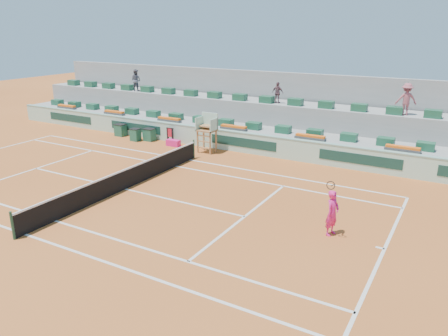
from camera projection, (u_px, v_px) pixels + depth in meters
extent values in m
plane|color=#A14F1F|center=(125.00, 189.00, 20.82)|extent=(90.00, 90.00, 0.00)
cube|color=#979794|center=(233.00, 132.00, 29.48)|extent=(36.00, 4.00, 1.20)
cube|color=#979794|center=(244.00, 118.00, 30.58)|extent=(36.00, 2.40, 2.60)
cube|color=#979794|center=(254.00, 102.00, 31.62)|extent=(36.00, 0.40, 4.40)
cube|color=#E81E7A|center=(173.00, 143.00, 28.24)|extent=(0.92, 0.41, 0.41)
imported|color=#51525F|center=(136.00, 80.00, 33.69)|extent=(0.82, 0.65, 1.65)
imported|color=brown|center=(278.00, 93.00, 28.37)|extent=(0.83, 0.39, 1.37)
imported|color=#A1505A|center=(406.00, 99.00, 24.54)|extent=(1.31, 1.02, 1.79)
cube|color=silver|center=(385.00, 249.00, 15.23)|extent=(0.12, 10.97, 0.01)
cube|color=silver|center=(25.00, 234.00, 16.29)|extent=(23.77, 0.12, 0.01)
cube|color=silver|center=(190.00, 160.00, 25.35)|extent=(23.77, 0.12, 0.01)
cube|color=silver|center=(55.00, 221.00, 17.42)|extent=(23.77, 0.12, 0.01)
cube|color=silver|center=(176.00, 166.00, 24.22)|extent=(23.77, 0.12, 0.01)
cube|color=silver|center=(36.00, 168.00, 23.83)|extent=(0.12, 8.23, 0.01)
cube|color=silver|center=(245.00, 217.00, 17.81)|extent=(0.12, 8.23, 0.01)
cube|color=silver|center=(125.00, 189.00, 20.82)|extent=(12.80, 0.12, 0.01)
cube|color=silver|center=(380.00, 248.00, 15.30)|extent=(0.30, 0.12, 0.01)
cube|color=black|center=(125.00, 180.00, 20.68)|extent=(0.03, 11.87, 0.92)
cube|color=white|center=(124.00, 170.00, 20.53)|extent=(0.06, 11.87, 0.07)
cylinder|color=#1B402B|center=(12.00, 226.00, 15.75)|extent=(0.10, 0.10, 1.10)
cylinder|color=#1B402B|center=(194.00, 149.00, 25.56)|extent=(0.10, 0.10, 1.10)
cube|color=#A8D3BC|center=(216.00, 139.00, 27.66)|extent=(36.00, 0.30, 1.20)
cube|color=#7AA394|center=(216.00, 129.00, 27.46)|extent=(36.00, 0.34, 0.06)
cube|color=#14372F|center=(70.00, 118.00, 33.63)|extent=(4.40, 0.02, 0.56)
cube|color=#14372F|center=(135.00, 127.00, 30.57)|extent=(4.40, 0.02, 0.56)
cube|color=#14372F|center=(243.00, 143.00, 26.57)|extent=(4.40, 0.02, 0.56)
cube|color=#14372F|center=(359.00, 159.00, 23.28)|extent=(4.40, 0.02, 0.56)
cube|color=#9D693B|center=(198.00, 142.00, 26.65)|extent=(0.08, 0.08, 1.35)
cube|color=#9D693B|center=(210.00, 144.00, 26.23)|extent=(0.08, 0.08, 1.35)
cube|color=#9D693B|center=(204.00, 139.00, 27.23)|extent=(0.08, 0.08, 1.35)
cube|color=#9D693B|center=(216.00, 141.00, 26.80)|extent=(0.08, 0.08, 1.35)
cube|color=#9D693B|center=(207.00, 130.00, 26.51)|extent=(1.10, 0.90, 0.08)
cube|color=#A8D3BC|center=(210.00, 121.00, 26.66)|extent=(1.10, 0.08, 1.00)
cube|color=#A8D3BC|center=(199.00, 123.00, 26.64)|extent=(0.06, 0.90, 0.80)
cube|color=#A8D3BC|center=(214.00, 125.00, 26.15)|extent=(0.06, 0.90, 0.80)
cube|color=#9D693B|center=(208.00, 126.00, 26.51)|extent=(0.80, 0.60, 0.08)
cube|color=#9D693B|center=(204.00, 148.00, 26.54)|extent=(0.90, 0.08, 0.06)
cube|color=#9D693B|center=(204.00, 142.00, 26.41)|extent=(0.90, 0.08, 0.06)
cube|color=#9D693B|center=(204.00, 136.00, 26.31)|extent=(0.90, 0.08, 0.06)
cube|color=#1B5136|center=(58.00, 102.00, 36.01)|extent=(0.90, 0.60, 0.44)
cube|color=#1B5136|center=(75.00, 104.00, 35.07)|extent=(0.90, 0.60, 0.44)
cube|color=#1B5136|center=(93.00, 106.00, 34.13)|extent=(0.90, 0.60, 0.44)
cube|color=#1B5136|center=(112.00, 109.00, 33.18)|extent=(0.90, 0.60, 0.44)
cube|color=#1B5136|center=(132.00, 111.00, 32.24)|extent=(0.90, 0.60, 0.44)
cube|color=#1B5136|center=(153.00, 114.00, 31.30)|extent=(0.90, 0.60, 0.44)
cube|color=#1B5136|center=(176.00, 116.00, 30.36)|extent=(0.90, 0.60, 0.44)
cube|color=#1B5136|center=(200.00, 119.00, 29.42)|extent=(0.90, 0.60, 0.44)
cube|color=#1B5136|center=(226.00, 122.00, 28.48)|extent=(0.90, 0.60, 0.44)
cube|color=#1B5136|center=(254.00, 126.00, 27.54)|extent=(0.90, 0.60, 0.44)
cube|color=#1B5136|center=(283.00, 129.00, 26.60)|extent=(0.90, 0.60, 0.44)
cube|color=#1B5136|center=(315.00, 133.00, 25.65)|extent=(0.90, 0.60, 0.44)
cube|color=#1B5136|center=(349.00, 137.00, 24.71)|extent=(0.90, 0.60, 0.44)
cube|color=#1B5136|center=(386.00, 142.00, 23.77)|extent=(0.90, 0.60, 0.44)
cube|color=#1B5136|center=(426.00, 146.00, 22.83)|extent=(0.90, 0.60, 0.44)
cube|color=#1B5136|center=(74.00, 83.00, 37.14)|extent=(0.90, 0.60, 0.44)
cube|color=#1B5136|center=(91.00, 84.00, 36.20)|extent=(0.90, 0.60, 0.44)
cube|color=#1B5136|center=(109.00, 86.00, 35.26)|extent=(0.90, 0.60, 0.44)
cube|color=#1B5136|center=(127.00, 87.00, 34.32)|extent=(0.90, 0.60, 0.44)
cube|color=#1B5136|center=(147.00, 89.00, 33.38)|extent=(0.90, 0.60, 0.44)
cube|color=#1B5136|center=(168.00, 91.00, 32.44)|extent=(0.90, 0.60, 0.44)
cube|color=#1B5136|center=(191.00, 93.00, 31.50)|extent=(0.90, 0.60, 0.44)
cube|color=#1B5136|center=(215.00, 95.00, 30.55)|extent=(0.90, 0.60, 0.44)
cube|color=#1B5136|center=(240.00, 97.00, 29.61)|extent=(0.90, 0.60, 0.44)
cube|color=#1B5136|center=(267.00, 99.00, 28.67)|extent=(0.90, 0.60, 0.44)
cube|color=#1B5136|center=(296.00, 102.00, 27.73)|extent=(0.90, 0.60, 0.44)
cube|color=#1B5136|center=(326.00, 105.00, 26.79)|extent=(0.90, 0.60, 0.44)
cube|color=#1B5136|center=(359.00, 107.00, 25.85)|extent=(0.90, 0.60, 0.44)
cube|color=#1B5136|center=(395.00, 110.00, 24.91)|extent=(0.90, 0.60, 0.44)
cube|color=#1B5136|center=(433.00, 114.00, 23.97)|extent=(0.90, 0.60, 0.44)
cube|color=#464646|center=(67.00, 108.00, 34.45)|extent=(1.80, 0.36, 0.16)
cube|color=#ED5D14|center=(67.00, 106.00, 34.41)|extent=(1.70, 0.32, 0.12)
cube|color=#464646|center=(114.00, 114.00, 32.10)|extent=(1.80, 0.36, 0.16)
cube|color=#ED5D14|center=(114.00, 112.00, 32.05)|extent=(1.70, 0.32, 0.12)
cube|color=#464646|center=(169.00, 120.00, 29.74)|extent=(1.80, 0.36, 0.16)
cube|color=#ED5D14|center=(169.00, 118.00, 29.70)|extent=(1.70, 0.32, 0.12)
cube|color=#464646|center=(234.00, 129.00, 27.39)|extent=(1.80, 0.36, 0.16)
cube|color=#ED5D14|center=(234.00, 126.00, 27.35)|extent=(1.70, 0.32, 0.12)
cube|color=#464646|center=(310.00, 138.00, 25.04)|extent=(1.80, 0.36, 0.16)
cube|color=#ED5D14|center=(310.00, 136.00, 24.99)|extent=(1.70, 0.32, 0.12)
cube|color=#464646|center=(403.00, 150.00, 22.68)|extent=(1.80, 0.36, 0.16)
cube|color=#ED5D14|center=(403.00, 147.00, 22.64)|extent=(1.70, 0.32, 0.12)
cube|color=#1B513B|center=(149.00, 135.00, 29.51)|extent=(0.68, 0.59, 0.80)
cube|color=black|center=(149.00, 129.00, 29.38)|extent=(0.72, 0.62, 0.04)
cube|color=#1B513B|center=(135.00, 135.00, 29.48)|extent=(0.60, 0.52, 0.80)
cube|color=black|center=(135.00, 129.00, 29.35)|extent=(0.64, 0.55, 0.04)
cube|color=#1B513B|center=(121.00, 130.00, 30.82)|extent=(0.69, 0.59, 0.80)
cube|color=black|center=(120.00, 124.00, 30.69)|extent=(0.73, 0.63, 0.04)
cube|color=black|center=(168.00, 135.00, 28.98)|extent=(0.09, 0.09, 1.00)
cube|color=black|center=(173.00, 136.00, 28.79)|extent=(0.09, 0.09, 1.00)
cube|color=black|center=(170.00, 128.00, 28.73)|extent=(0.55, 0.07, 0.06)
cube|color=red|center=(170.00, 133.00, 28.80)|extent=(0.41, 0.04, 0.56)
imported|color=#E81E7A|center=(332.00, 213.00, 16.05)|extent=(0.56, 0.72, 1.74)
cylinder|color=black|center=(332.00, 185.00, 15.43)|extent=(0.03, 0.35, 0.09)
torus|color=black|center=(331.00, 185.00, 15.23)|extent=(0.31, 0.08, 0.31)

